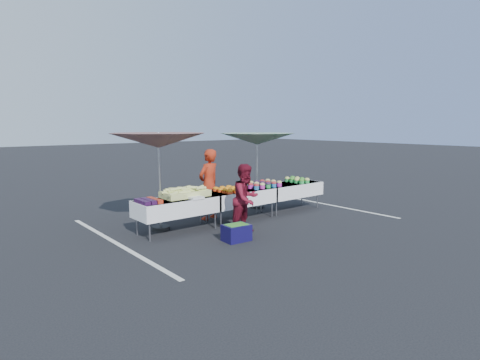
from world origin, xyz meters
TOP-DOWN VIEW (x-y plane):
  - ground at (0.00, 0.00)m, footprint 80.00×80.00m
  - stripe_left at (-3.20, 0.00)m, footprint 0.10×5.00m
  - stripe_right at (3.20, 0.00)m, footprint 0.10×5.00m
  - table_left at (-1.80, 0.00)m, footprint 1.86×0.81m
  - table_center at (0.00, 0.00)m, footprint 1.86×0.81m
  - table_right at (1.80, 0.00)m, footprint 1.86×0.81m
  - berry_punnets at (-2.51, -0.06)m, footprint 0.40×0.54m
  - corn_pile at (-1.55, 0.05)m, footprint 1.16×0.57m
  - plastic_bags at (-1.50, -0.30)m, footprint 0.30×0.25m
  - carrot_bowls at (-0.35, -0.01)m, footprint 0.55×0.69m
  - potato_cups at (0.75, 0.00)m, footprint 0.94×0.58m
  - bean_baskets at (2.06, -0.01)m, footprint 0.36×0.68m
  - vendor at (-0.55, 0.55)m, footprint 0.72×0.56m
  - customer at (-0.70, -1.06)m, footprint 0.84×0.71m
  - umbrella_left at (-1.99, 0.40)m, footprint 2.49×2.49m
  - umbrella_right at (1.28, 0.80)m, footprint 2.12×2.12m
  - storage_bin at (-1.23, -1.37)m, footprint 0.56×0.43m

SIDE VIEW (x-z plane):
  - ground at x=0.00m, z-range 0.00..0.00m
  - stripe_left at x=-3.20m, z-range 0.00..0.00m
  - stripe_right at x=3.20m, z-range 0.00..0.00m
  - storage_bin at x=-1.23m, z-range 0.01..0.35m
  - table_left at x=-1.80m, z-range 0.21..0.96m
  - table_center at x=0.00m, z-range 0.21..0.96m
  - table_right at x=1.80m, z-range 0.21..0.96m
  - customer at x=-0.70m, z-range 0.00..1.52m
  - plastic_bags at x=-1.50m, z-range 0.75..0.80m
  - berry_punnets at x=-2.51m, z-range 0.75..0.83m
  - carrot_bowls at x=-0.35m, z-range 0.75..0.85m
  - bean_baskets at x=2.06m, z-range 0.75..0.90m
  - potato_cups at x=0.75m, z-range 0.75..0.91m
  - corn_pile at x=-1.55m, z-range 0.71..0.97m
  - vendor at x=-0.55m, z-range 0.00..1.76m
  - umbrella_right at x=1.28m, z-range 0.87..3.01m
  - umbrella_left at x=-1.99m, z-range 0.90..3.10m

